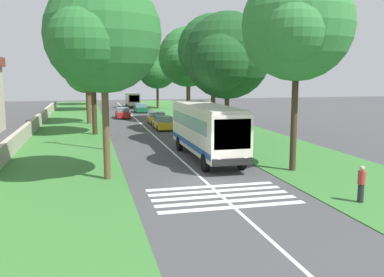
{
  "coord_description": "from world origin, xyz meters",
  "views": [
    {
      "loc": [
        -21.24,
        6.07,
        5.75
      ],
      "look_at": [
        5.63,
        -0.54,
        1.6
      ],
      "focal_mm": 39.54,
      "sensor_mm": 36.0,
      "label": 1
    }
  ],
  "objects_px": {
    "trailing_car_3": "(141,108)",
    "pedestrian": "(361,184)",
    "roadside_tree_left_1": "(91,54)",
    "roadside_tree_left_4": "(101,38)",
    "roadside_tree_left_2": "(85,55)",
    "roadside_tree_left_3": "(86,72)",
    "trailing_car_0": "(163,123)",
    "trailing_minibus_0": "(132,99)",
    "utility_pole": "(103,90)",
    "roadside_tree_right_4": "(293,29)",
    "trailing_car_2": "(123,113)",
    "coach_bus": "(206,128)",
    "roadside_tree_right_2": "(156,70)",
    "roadside_tree_right_1": "(225,58)",
    "roadside_tree_left_0": "(89,71)",
    "roadside_tree_right_0": "(187,59)",
    "trailing_car_1": "(157,118)",
    "roadside_tree_right_3": "(211,52)"
  },
  "relations": [
    {
      "from": "trailing_car_3",
      "to": "trailing_car_0",
      "type": "bearing_deg",
      "value": 179.45
    },
    {
      "from": "coach_bus",
      "to": "roadside_tree_right_0",
      "type": "distance_m",
      "value": 24.96
    },
    {
      "from": "trailing_car_2",
      "to": "pedestrian",
      "type": "height_order",
      "value": "pedestrian"
    },
    {
      "from": "trailing_car_1",
      "to": "roadside_tree_right_4",
      "type": "height_order",
      "value": "roadside_tree_right_4"
    },
    {
      "from": "trailing_car_2",
      "to": "utility_pole",
      "type": "bearing_deg",
      "value": 172.16
    },
    {
      "from": "roadside_tree_right_0",
      "to": "coach_bus",
      "type": "bearing_deg",
      "value": 170.08
    },
    {
      "from": "roadside_tree_left_2",
      "to": "roadside_tree_left_3",
      "type": "bearing_deg",
      "value": 0.0
    },
    {
      "from": "roadside_tree_right_2",
      "to": "trailing_car_3",
      "type": "bearing_deg",
      "value": 151.09
    },
    {
      "from": "coach_bus",
      "to": "roadside_tree_right_4",
      "type": "bearing_deg",
      "value": -139.6
    },
    {
      "from": "roadside_tree_left_3",
      "to": "utility_pole",
      "type": "distance_m",
      "value": 38.85
    },
    {
      "from": "trailing_car_3",
      "to": "pedestrian",
      "type": "distance_m",
      "value": 49.96
    },
    {
      "from": "trailing_car_3",
      "to": "roadside_tree_right_4",
      "type": "relative_size",
      "value": 0.36
    },
    {
      "from": "roadside_tree_right_2",
      "to": "pedestrian",
      "type": "height_order",
      "value": "roadside_tree_right_2"
    },
    {
      "from": "coach_bus",
      "to": "roadside_tree_left_2",
      "type": "relative_size",
      "value": 0.98
    },
    {
      "from": "roadside_tree_left_1",
      "to": "trailing_car_0",
      "type": "bearing_deg",
      "value": -71.31
    },
    {
      "from": "pedestrian",
      "to": "roadside_tree_right_4",
      "type": "bearing_deg",
      "value": 0.33
    },
    {
      "from": "trailing_car_3",
      "to": "roadside_tree_right_2",
      "type": "height_order",
      "value": "roadside_tree_right_2"
    },
    {
      "from": "roadside_tree_left_0",
      "to": "roadside_tree_right_2",
      "type": "xyz_separation_m",
      "value": [
        -12.58,
        -11.16,
        0.1
      ]
    },
    {
      "from": "roadside_tree_left_1",
      "to": "roadside_tree_left_3",
      "type": "height_order",
      "value": "roadside_tree_left_1"
    },
    {
      "from": "trailing_minibus_0",
      "to": "roadside_tree_left_3",
      "type": "relative_size",
      "value": 0.59
    },
    {
      "from": "roadside_tree_left_3",
      "to": "trailing_minibus_0",
      "type": "bearing_deg",
      "value": -54.76
    },
    {
      "from": "roadside_tree_left_0",
      "to": "roadside_tree_right_0",
      "type": "distance_m",
      "value": 35.19
    },
    {
      "from": "roadside_tree_left_4",
      "to": "roadside_tree_right_4",
      "type": "height_order",
      "value": "roadside_tree_right_4"
    },
    {
      "from": "coach_bus",
      "to": "trailing_car_2",
      "type": "relative_size",
      "value": 2.6
    },
    {
      "from": "pedestrian",
      "to": "utility_pole",
      "type": "bearing_deg",
      "value": 32.38
    },
    {
      "from": "trailing_car_3",
      "to": "roadside_tree_right_3",
      "type": "height_order",
      "value": "roadside_tree_right_3"
    },
    {
      "from": "roadside_tree_left_3",
      "to": "utility_pole",
      "type": "height_order",
      "value": "roadside_tree_left_3"
    },
    {
      "from": "trailing_car_0",
      "to": "roadside_tree_right_4",
      "type": "relative_size",
      "value": 0.36
    },
    {
      "from": "coach_bus",
      "to": "trailing_car_3",
      "type": "xyz_separation_m",
      "value": [
        38.09,
        -0.08,
        -1.48
      ]
    },
    {
      "from": "trailing_minibus_0",
      "to": "roadside_tree_left_0",
      "type": "distance_m",
      "value": 11.73
    },
    {
      "from": "pedestrian",
      "to": "trailing_car_1",
      "type": "bearing_deg",
      "value": 6.8
    },
    {
      "from": "roadside_tree_right_1",
      "to": "roadside_tree_right_4",
      "type": "xyz_separation_m",
      "value": [
        -10.73,
        -0.6,
        1.25
      ]
    },
    {
      "from": "trailing_car_0",
      "to": "trailing_minibus_0",
      "type": "relative_size",
      "value": 0.72
    },
    {
      "from": "roadside_tree_left_2",
      "to": "roadside_tree_right_1",
      "type": "bearing_deg",
      "value": -147.15
    },
    {
      "from": "roadside_tree_left_3",
      "to": "roadside_tree_right_0",
      "type": "distance_m",
      "value": 23.52
    },
    {
      "from": "coach_bus",
      "to": "trailing_minibus_0",
      "type": "distance_m",
      "value": 49.69
    },
    {
      "from": "roadside_tree_right_2",
      "to": "roadside_tree_right_4",
      "type": "distance_m",
      "value": 49.21
    },
    {
      "from": "roadside_tree_left_3",
      "to": "roadside_tree_left_4",
      "type": "distance_m",
      "value": 48.4
    },
    {
      "from": "roadside_tree_left_4",
      "to": "roadside_tree_right_0",
      "type": "xyz_separation_m",
      "value": [
        28.33,
        -11.29,
        0.04
      ]
    },
    {
      "from": "trailing_car_1",
      "to": "roadside_tree_left_1",
      "type": "height_order",
      "value": "roadside_tree_left_1"
    },
    {
      "from": "trailing_minibus_0",
      "to": "roadside_tree_right_0",
      "type": "height_order",
      "value": "roadside_tree_right_0"
    },
    {
      "from": "roadside_tree_left_1",
      "to": "roadside_tree_left_0",
      "type": "bearing_deg",
      "value": 0.05
    },
    {
      "from": "roadside_tree_left_4",
      "to": "utility_pole",
      "type": "height_order",
      "value": "roadside_tree_left_4"
    },
    {
      "from": "roadside_tree_left_1",
      "to": "roadside_tree_right_4",
      "type": "bearing_deg",
      "value": -148.53
    },
    {
      "from": "trailing_car_0",
      "to": "trailing_car_2",
      "type": "bearing_deg",
      "value": 13.7
    },
    {
      "from": "coach_bus",
      "to": "trailing_minibus_0",
      "type": "xyz_separation_m",
      "value": [
        49.69,
        -0.02,
        -0.6
      ]
    },
    {
      "from": "roadside_tree_left_0",
      "to": "pedestrian",
      "type": "distance_m",
      "value": 70.02
    },
    {
      "from": "roadside_tree_left_1",
      "to": "roadside_tree_left_4",
      "type": "height_order",
      "value": "roadside_tree_left_1"
    },
    {
      "from": "utility_pole",
      "to": "roadside_tree_left_2",
      "type": "bearing_deg",
      "value": 4.03
    },
    {
      "from": "roadside_tree_left_0",
      "to": "roadside_tree_left_1",
      "type": "relative_size",
      "value": 0.9
    }
  ]
}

